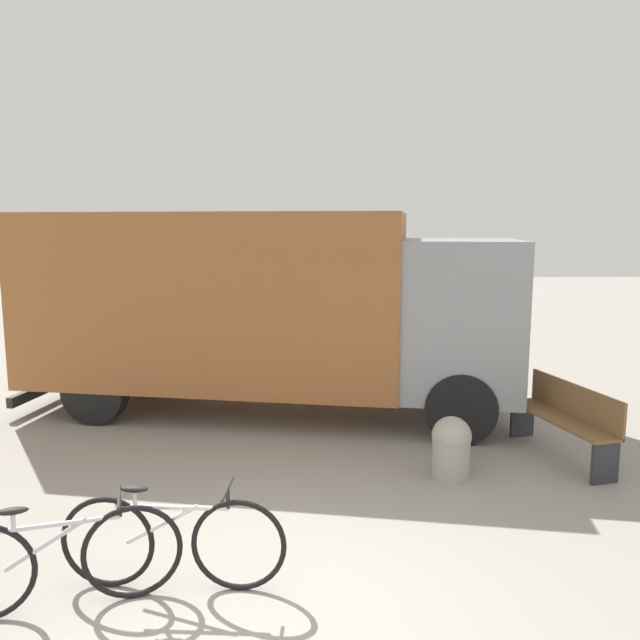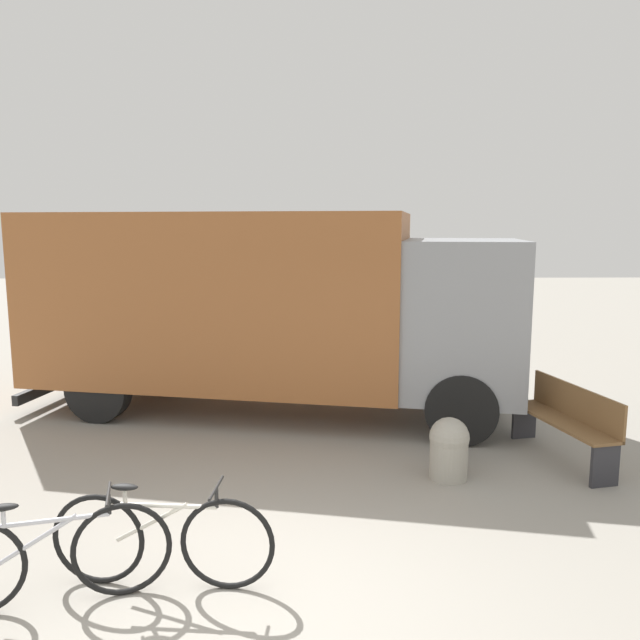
% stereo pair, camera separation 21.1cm
% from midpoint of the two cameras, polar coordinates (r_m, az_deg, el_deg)
% --- Properties ---
extents(ground_plane, '(60.00, 60.00, 0.00)m').
position_cam_midpoint_polar(ground_plane, '(5.14, -7.24, -25.45)').
color(ground_plane, gray).
extents(delivery_truck, '(7.74, 3.84, 3.06)m').
position_cam_midpoint_polar(delivery_truck, '(9.64, -5.86, 1.62)').
color(delivery_truck, '#99592D').
rests_on(delivery_truck, ground).
extents(park_bench, '(0.76, 1.79, 0.93)m').
position_cam_midpoint_polar(park_bench, '(8.36, 20.88, -8.28)').
color(park_bench, brown).
rests_on(park_bench, ground).
extents(bicycle_near, '(1.77, 0.57, 0.86)m').
position_cam_midpoint_polar(bicycle_near, '(5.39, -23.89, -19.43)').
color(bicycle_near, black).
rests_on(bicycle_near, ground).
extents(bicycle_middle, '(1.81, 0.44, 0.86)m').
position_cam_midpoint_polar(bicycle_middle, '(5.38, -14.51, -18.98)').
color(bicycle_middle, black).
rests_on(bicycle_middle, ground).
extents(bollard_near_bench, '(0.45, 0.45, 0.71)m').
position_cam_midpoint_polar(bollard_near_bench, '(7.42, 11.10, -11.26)').
color(bollard_near_bench, '#9E998C').
rests_on(bollard_near_bench, ground).
extents(bollard_far_bench, '(0.40, 0.40, 0.76)m').
position_cam_midpoint_polar(bollard_far_bench, '(8.61, 11.21, -8.19)').
color(bollard_far_bench, '#9E998C').
rests_on(bollard_far_bench, ground).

